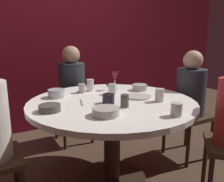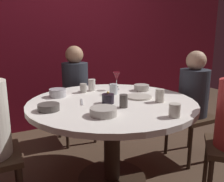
% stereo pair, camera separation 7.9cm
% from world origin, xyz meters
% --- Properties ---
extents(ground_plane, '(8.00, 8.00, 0.00)m').
position_xyz_m(ground_plane, '(0.00, 0.00, 0.00)').
color(ground_plane, '#4C3828').
extents(back_wall, '(6.00, 0.10, 2.60)m').
position_xyz_m(back_wall, '(0.00, 1.59, 1.30)').
color(back_wall, maroon).
rests_on(back_wall, ground).
extents(dining_table, '(1.37, 1.37, 0.74)m').
position_xyz_m(dining_table, '(0.00, 0.00, 0.59)').
color(dining_table, white).
rests_on(dining_table, ground).
extents(seated_diner_back, '(0.40, 0.40, 1.15)m').
position_xyz_m(seated_diner_back, '(0.00, 0.95, 0.71)').
color(seated_diner_back, '#3F2D1E').
rests_on(seated_diner_back, ground).
extents(seated_diner_right, '(0.40, 0.40, 1.12)m').
position_xyz_m(seated_diner_right, '(0.92, 0.00, 0.70)').
color(seated_diner_right, '#3F2D1E').
rests_on(seated_diner_right, ground).
extents(candle_holder, '(0.10, 0.10, 0.10)m').
position_xyz_m(candle_holder, '(-0.06, -0.06, 0.77)').
color(candle_holder, black).
rests_on(candle_holder, dining_table).
extents(wine_glass, '(0.08, 0.08, 0.18)m').
position_xyz_m(wine_glass, '(0.23, 0.35, 0.87)').
color(wine_glass, silver).
rests_on(wine_glass, dining_table).
extents(dinner_plate, '(0.22, 0.22, 0.01)m').
position_xyz_m(dinner_plate, '(0.25, -0.02, 0.74)').
color(dinner_plate, beige).
rests_on(dinner_plate, dining_table).
extents(cell_phone, '(0.10, 0.15, 0.01)m').
position_xyz_m(cell_phone, '(0.28, 0.51, 0.74)').
color(cell_phone, black).
rests_on(cell_phone, dining_table).
extents(bowl_serving_large, '(0.15, 0.15, 0.07)m').
position_xyz_m(bowl_serving_large, '(-0.37, 0.33, 0.77)').
color(bowl_serving_large, '#B7B7BC').
rests_on(bowl_serving_large, dining_table).
extents(bowl_salad_center, '(0.18, 0.18, 0.05)m').
position_xyz_m(bowl_salad_center, '(-0.22, -0.31, 0.76)').
color(bowl_salad_center, '#B2ADA3').
rests_on(bowl_salad_center, dining_table).
extents(bowl_small_white, '(0.15, 0.15, 0.06)m').
position_xyz_m(bowl_small_white, '(0.42, 0.20, 0.77)').
color(bowl_small_white, '#B2ADA3').
rests_on(bowl_small_white, dining_table).
extents(bowl_sauce_side, '(0.15, 0.15, 0.05)m').
position_xyz_m(bowl_sauce_side, '(-0.52, -0.04, 0.76)').
color(bowl_sauce_side, '#4C4742').
rests_on(bowl_sauce_side, dining_table).
extents(cup_near_candle, '(0.06, 0.06, 0.10)m').
position_xyz_m(cup_near_candle, '(-0.01, -0.21, 0.79)').
color(cup_near_candle, '#4C4742').
rests_on(cup_near_candle, dining_table).
extents(cup_by_left_diner, '(0.08, 0.08, 0.09)m').
position_xyz_m(cup_by_left_diner, '(0.18, -0.55, 0.78)').
color(cup_by_left_diner, beige).
rests_on(cup_by_left_diner, dining_table).
extents(cup_by_right_diner, '(0.06, 0.06, 0.09)m').
position_xyz_m(cup_by_right_diner, '(-0.11, 0.37, 0.78)').
color(cup_by_right_diner, '#B2ADA3').
rests_on(cup_by_right_diner, dining_table).
extents(cup_center_front, '(0.07, 0.07, 0.11)m').
position_xyz_m(cup_center_front, '(-0.01, 0.41, 0.79)').
color(cup_center_front, silver).
rests_on(cup_center_front, dining_table).
extents(cup_far_edge, '(0.07, 0.07, 0.11)m').
position_xyz_m(cup_far_edge, '(0.32, -0.22, 0.79)').
color(cup_far_edge, beige).
rests_on(cup_far_edge, dining_table).
extents(cup_beside_wine, '(0.07, 0.07, 0.10)m').
position_xyz_m(cup_beside_wine, '(0.11, 0.19, 0.79)').
color(cup_beside_wine, silver).
rests_on(cup_beside_wine, dining_table).
extents(fork_near_plate, '(0.02, 0.18, 0.01)m').
position_xyz_m(fork_near_plate, '(0.05, 0.57, 0.74)').
color(fork_near_plate, '#B7B7BC').
rests_on(fork_near_plate, dining_table).
extents(knife_near_plate, '(0.07, 0.18, 0.01)m').
position_xyz_m(knife_near_plate, '(-0.24, 0.06, 0.74)').
color(knife_near_plate, '#B7B7BC').
rests_on(knife_near_plate, dining_table).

